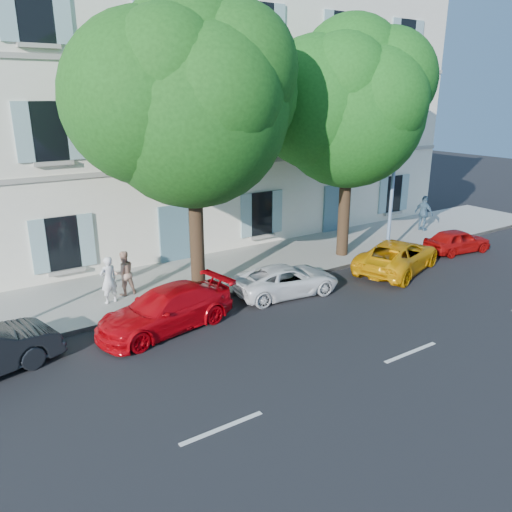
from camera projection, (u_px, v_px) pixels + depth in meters
ground at (317, 304)px, 16.97m from camera, size 90.00×90.00×0.00m
sidewalk at (247, 267)px, 20.48m from camera, size 36.00×4.50×0.15m
kerb at (278, 282)px, 18.75m from camera, size 36.00×0.16×0.16m
building at (181, 113)px, 23.23m from camera, size 28.00×7.00×12.00m
car_red_coupe at (166, 309)px, 15.01m from camera, size 4.61×2.51×1.27m
car_white_coupe at (286, 280)px, 17.70m from camera, size 4.02×2.23×1.07m
car_yellow_supercar at (397, 256)px, 20.02m from camera, size 5.02×3.51×1.27m
car_red_hatchback at (457, 241)px, 22.42m from camera, size 3.35×1.73×1.09m
tree_left at (192, 111)px, 15.72m from camera, size 6.18×6.18×9.58m
tree_right at (349, 112)px, 19.99m from camera, size 6.05×6.05×9.32m
street_lamp at (398, 153)px, 20.75m from camera, size 0.32×1.64×7.64m
pedestrian_a at (109, 280)px, 16.50m from camera, size 0.66×0.50×1.61m
pedestrian_b at (124, 273)px, 17.20m from camera, size 0.77×0.61×1.57m
pedestrian_c at (424, 213)px, 25.42m from camera, size 0.48×1.07×1.80m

